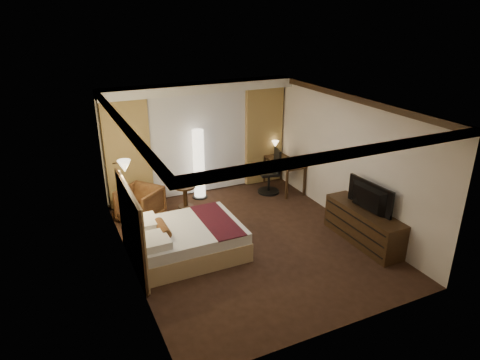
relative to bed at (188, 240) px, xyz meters
name	(u,v)px	position (x,y,z in m)	size (l,w,h in m)	color
floor	(249,241)	(1.22, -0.08, -0.28)	(4.50, 5.50, 0.01)	black
ceiling	(250,105)	(1.22, -0.08, 2.42)	(4.50, 5.50, 0.01)	white
back_wall	(198,139)	(1.22, 2.67, 1.07)	(4.50, 0.02, 2.70)	white
left_wall	(126,199)	(-1.03, -0.08, 1.07)	(0.02, 5.50, 2.70)	white
right_wall	(347,160)	(3.47, -0.08, 1.07)	(0.02, 5.50, 2.70)	white
crown_molding	(250,108)	(1.22, -0.08, 2.36)	(4.50, 5.50, 0.12)	black
soffit	(200,88)	(1.22, 2.42, 2.32)	(4.50, 0.50, 0.20)	white
curtain_sheer	(199,144)	(1.22, 2.59, 0.97)	(2.48, 0.04, 2.45)	silver
curtain_left_drape	(128,154)	(-0.48, 2.53, 0.97)	(1.00, 0.14, 2.45)	#A88D4C
curtain_right_drape	(264,136)	(2.92, 2.53, 0.97)	(1.00, 0.14, 2.45)	#A88D4C
wall_sconce	(124,166)	(-0.87, 0.76, 1.34)	(0.24, 0.24, 0.24)	white
bed	(188,240)	(0.00, 0.00, 0.00)	(1.94, 1.52, 0.57)	white
headboard	(132,229)	(-0.98, 0.00, 0.47)	(0.12, 1.82, 1.50)	tan
armchair	(140,202)	(-0.47, 1.74, 0.12)	(0.78, 0.73, 0.81)	#4E2417
side_table	(185,196)	(0.60, 1.94, -0.02)	(0.48, 0.48, 0.53)	black
floor_lamp	(199,164)	(1.08, 2.30, 0.56)	(0.36, 0.36, 1.69)	white
desk	(284,175)	(3.17, 1.90, 0.09)	(0.55, 1.23, 0.75)	black
desk_lamp	(275,149)	(3.17, 2.37, 0.64)	(0.18, 0.18, 0.34)	#FFD899
office_chair	(269,171)	(2.72, 1.85, 0.27)	(0.53, 0.53, 1.11)	black
dresser	(363,226)	(3.22, -1.03, 0.06)	(0.50, 1.79, 0.70)	black
television	(366,194)	(3.19, -1.03, 0.73)	(1.10, 0.63, 0.14)	black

